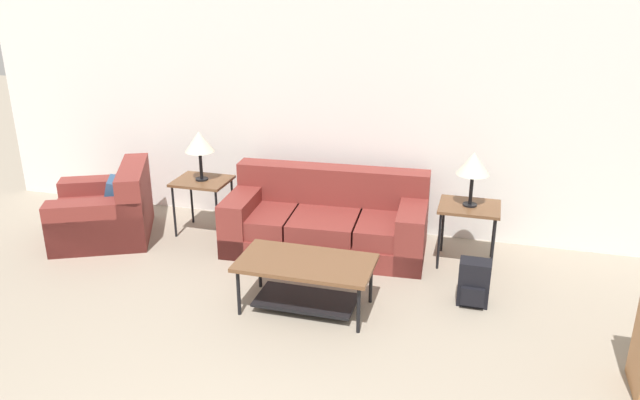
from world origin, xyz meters
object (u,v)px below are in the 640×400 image
(armchair, at_px, (107,212))
(side_table_left, at_px, (202,185))
(side_table_right, at_px, (469,211))
(backpack, at_px, (474,283))
(coffee_table, at_px, (306,274))
(table_lamp_left, at_px, (199,143))
(table_lamp_right, at_px, (473,164))
(couch, at_px, (327,222))

(armchair, distance_m, side_table_left, 1.10)
(armchair, xyz_separation_m, side_table_right, (3.87, 0.40, 0.28))
(backpack, bearing_deg, armchair, 174.06)
(coffee_table, bearing_deg, armchair, 160.79)
(armchair, height_order, side_table_left, armchair)
(armchair, xyz_separation_m, table_lamp_left, (0.98, 0.40, 0.76))
(coffee_table, xyz_separation_m, side_table_left, (-1.59, 1.30, 0.22))
(side_table_right, distance_m, table_lamp_left, 2.93)
(table_lamp_left, distance_m, table_lamp_right, 2.89)
(table_lamp_right, bearing_deg, side_table_right, -63.43)
(armchair, bearing_deg, table_lamp_right, 5.97)
(couch, bearing_deg, table_lamp_right, 1.62)
(armchair, distance_m, table_lamp_left, 1.31)
(side_table_left, distance_m, table_lamp_right, 2.93)
(couch, xyz_separation_m, table_lamp_left, (-1.44, 0.04, 0.76))
(coffee_table, bearing_deg, couch, 96.73)
(table_lamp_right, bearing_deg, table_lamp_left, 180.00)
(coffee_table, xyz_separation_m, table_lamp_left, (-1.59, 1.30, 0.71))
(armchair, relative_size, side_table_left, 2.17)
(couch, xyz_separation_m, side_table_right, (1.45, 0.04, 0.27))
(side_table_left, xyz_separation_m, side_table_right, (2.89, 0.00, 0.00))
(side_table_right, xyz_separation_m, backpack, (0.11, -0.82, -0.36))
(armchair, bearing_deg, table_lamp_left, 22.43)
(table_lamp_left, bearing_deg, backpack, -15.25)
(table_lamp_left, height_order, table_lamp_right, same)
(side_table_right, bearing_deg, table_lamp_left, 180.00)
(coffee_table, relative_size, side_table_right, 1.88)
(side_table_left, relative_size, table_lamp_right, 1.14)
(couch, xyz_separation_m, coffee_table, (0.15, -1.26, 0.05))
(table_lamp_right, xyz_separation_m, backpack, (0.11, -0.82, -0.85))
(couch, bearing_deg, side_table_right, 1.62)
(coffee_table, height_order, backpack, coffee_table)
(side_table_left, height_order, backpack, side_table_left)
(coffee_table, bearing_deg, backpack, 18.81)
(table_lamp_right, bearing_deg, armchair, -174.03)
(armchair, xyz_separation_m, coffee_table, (2.57, -0.90, 0.06))
(side_table_right, bearing_deg, backpack, -82.07)
(side_table_right, bearing_deg, armchair, -174.03)
(coffee_table, bearing_deg, table_lamp_right, 45.01)
(side_table_left, distance_m, table_lamp_left, 0.49)
(table_lamp_left, bearing_deg, armchair, -157.57)
(side_table_left, bearing_deg, table_lamp_right, 0.00)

